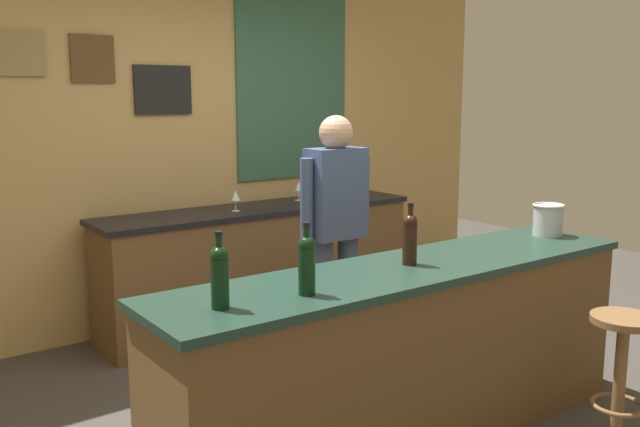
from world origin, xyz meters
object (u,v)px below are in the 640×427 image
at_px(wine_bottle_a, 220,274).
at_px(wine_bottle_b, 307,263).
at_px(bar_stool, 621,359).
at_px(wine_bottle_c, 410,237).
at_px(bartender, 336,226).
at_px(ice_bucket, 548,219).
at_px(wine_glass_a, 235,196).
at_px(wine_glass_b, 299,187).

xyz_separation_m(wine_bottle_a, wine_bottle_b, (0.38, -0.05, 0.00)).
relative_size(bar_stool, wine_bottle_b, 2.22).
bearing_deg(wine_bottle_c, bartender, 74.07).
distance_m(wine_bottle_c, ice_bucket, 1.15).
bearing_deg(wine_glass_a, ice_bucket, -62.60).
distance_m(wine_bottle_b, ice_bucket, 1.85).
height_order(bar_stool, ice_bucket, ice_bucket).
xyz_separation_m(wine_bottle_a, ice_bucket, (2.23, 0.10, -0.04)).
height_order(bartender, wine_bottle_b, bartender).
height_order(bar_stool, wine_glass_b, wine_glass_b).
bearing_deg(bar_stool, wine_glass_b, 89.85).
distance_m(bar_stool, ice_bucket, 0.97).
distance_m(bar_stool, wine_glass_a, 2.79).
bearing_deg(wine_glass_a, wine_bottle_a, -120.83).
distance_m(bartender, wine_bottle_b, 1.44).
distance_m(wine_bottle_c, wine_glass_b, 2.27).
distance_m(wine_bottle_a, wine_glass_a, 2.38).
distance_m(wine_bottle_a, ice_bucket, 2.23).
bearing_deg(ice_bucket, wine_bottle_c, -178.71).
xyz_separation_m(ice_bucket, wine_glass_b, (-0.34, 2.09, -0.01)).
bearing_deg(wine_bottle_c, wine_glass_b, 69.29).
relative_size(wine_bottle_c, ice_bucket, 1.63).
bearing_deg(bar_stool, wine_bottle_b, 159.37).
relative_size(wine_bottle_b, ice_bucket, 1.63).
bearing_deg(wine_glass_b, wine_bottle_a, -130.66).
relative_size(bar_stool, wine_bottle_c, 2.22).
bearing_deg(bar_stool, wine_bottle_c, 139.38).
relative_size(wine_glass_a, wine_glass_b, 1.00).
bearing_deg(wine_bottle_b, wine_glass_b, 56.13).
distance_m(bartender, wine_glass_a, 1.04).
bearing_deg(wine_bottle_a, wine_bottle_b, -7.10).
xyz_separation_m(wine_bottle_a, wine_glass_b, (1.88, 2.19, -0.05)).
bearing_deg(wine_glass_b, wine_bottle_c, -110.71).
relative_size(wine_bottle_b, wine_bottle_c, 1.00).
height_order(bar_stool, wine_bottle_b, wine_bottle_b).
bearing_deg(wine_bottle_c, bar_stool, -40.62).
bearing_deg(wine_bottle_b, wine_bottle_c, 9.59).
bearing_deg(wine_glass_b, wine_bottle_b, -123.87).
distance_m(wine_glass_a, wine_glass_b, 0.68).
bearing_deg(wine_bottle_a, wine_glass_a, 59.17).
bearing_deg(wine_bottle_c, wine_bottle_a, -176.23).
bearing_deg(wine_glass_a, wine_glass_b, 12.72).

